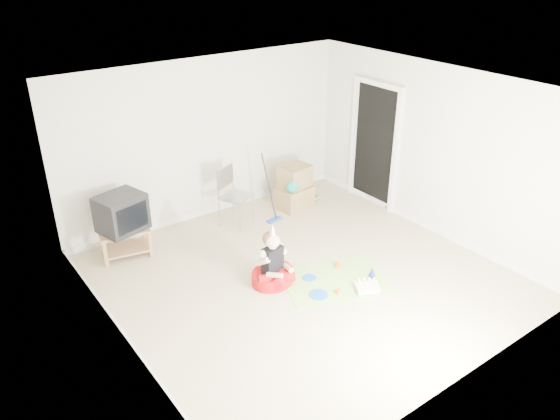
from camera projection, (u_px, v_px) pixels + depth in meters
ground at (303, 277)px, 7.50m from camera, size 5.00×5.00×0.00m
doorway_recess at (375, 146)px, 9.22m from camera, size 0.02×0.90×2.05m
tv_stand at (125, 240)px, 7.90m from camera, size 0.76×0.56×0.43m
crt_tv at (121, 213)px, 7.70m from camera, size 0.73×0.65×0.53m
folding_chair at (236, 196)px, 8.72m from camera, size 0.58×0.57×0.98m
cardboard_boxes at (294, 188)px, 9.31m from camera, size 0.64×0.53×0.74m
floor_mop at (274, 206)px, 8.88m from camera, size 0.28×0.37×1.09m
book_pile at (311, 197)px, 9.71m from camera, size 0.20×0.23×0.10m
seated_woman at (273, 270)px, 7.31m from camera, size 0.71×0.71×0.88m
party_mat at (335, 281)px, 7.42m from camera, size 1.62×1.40×0.01m
birthday_cake at (367, 288)px, 7.19m from camera, size 0.37×0.35×0.14m
blue_plate_near at (309, 278)px, 7.46m from camera, size 0.25×0.25×0.01m
blue_plate_far at (319, 295)px, 7.11m from camera, size 0.33×0.33×0.01m
orange_cup_near at (338, 265)px, 7.69m from camera, size 0.10×0.10×0.08m
orange_cup_far at (338, 291)px, 7.13m from camera, size 0.09×0.09×0.07m
blue_party_hat at (372, 272)px, 7.46m from camera, size 0.11×0.11×0.15m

